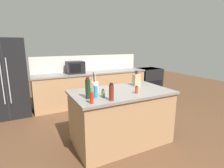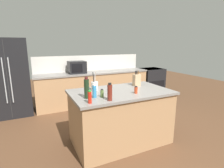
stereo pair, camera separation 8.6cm
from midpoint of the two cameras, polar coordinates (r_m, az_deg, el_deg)
ground_plane at (r=3.36m, az=2.08°, el=-17.92°), size 14.00×14.00×0.00m
back_counter_run at (r=5.17m, az=-6.83°, el=-1.24°), size 3.29×0.66×0.94m
wall_backsplash at (r=5.35m, az=-8.21°, el=6.78°), size 3.25×0.03×0.46m
kitchen_island at (r=3.15m, az=2.15°, el=-10.51°), size 1.70×1.01×0.94m
refrigerator at (r=4.85m, az=-31.64°, el=1.56°), size 0.91×0.75×1.86m
range_oven at (r=6.17m, az=11.44°, el=0.84°), size 0.76×0.65×0.92m
microwave at (r=4.91m, az=-12.43°, el=5.33°), size 0.46×0.39×0.33m
knife_block at (r=3.38m, az=7.26°, el=1.37°), size 0.13×0.10×0.29m
utensil_crock at (r=3.02m, az=-6.37°, el=-0.57°), size 0.12×0.12×0.32m
spice_jar_oregano at (r=2.63m, az=-3.83°, el=-3.09°), size 0.05×0.05×0.12m
hot_sauce_bottle at (r=2.36m, az=-7.71°, el=-4.36°), size 0.05×0.05×0.18m
dish_soap_bottle at (r=2.61m, az=-6.31°, el=-2.43°), size 0.06×0.06×0.20m
vinegar_bottle at (r=2.46m, az=-1.21°, el=-2.72°), size 0.07×0.07×0.25m
wine_bottle at (r=2.57m, az=-8.83°, el=-1.48°), size 0.07×0.07×0.32m
spice_jar_paprika at (r=2.86m, az=7.19°, el=-1.90°), size 0.05×0.05×0.12m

